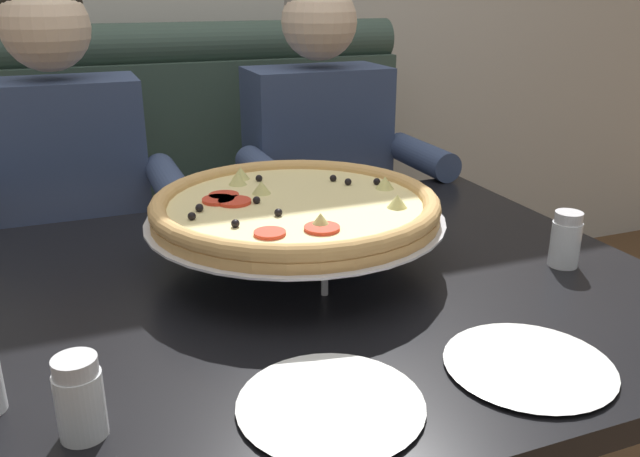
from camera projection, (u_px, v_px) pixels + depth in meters
booth_bench at (197, 265)px, 2.10m from camera, size 1.56×0.78×1.13m
dining_table at (297, 328)px, 1.16m from camera, size 1.29×1.00×0.75m
diner_left at (71, 210)px, 1.64m from camera, size 0.54×0.64×1.27m
diner_right at (330, 182)px, 1.88m from camera, size 0.54×0.64×1.27m
pizza at (295, 207)px, 1.19m from camera, size 0.54×0.54×0.14m
shaker_pepper_flakes at (565, 243)px, 1.20m from camera, size 0.05×0.05×0.10m
shaker_oregano at (80, 403)px, 0.74m from camera, size 0.05×0.05×0.10m
plate_near_left at (529, 361)px, 0.89m from camera, size 0.23×0.23×0.02m
plate_near_right at (331, 400)px, 0.80m from camera, size 0.23×0.23×0.02m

